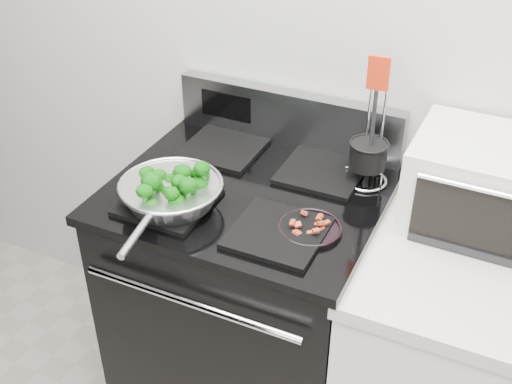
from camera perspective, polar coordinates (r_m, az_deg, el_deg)
The scene contains 8 objects.
back_wall at distance 1.91m, azimuth 12.14°, elevation 13.45°, with size 4.00×0.02×2.70m, color beige.
gas_range at distance 2.18m, azimuth -0.60°, elevation -9.78°, with size 0.79×0.69×1.13m.
counter at distance 2.09m, azimuth 17.25°, elevation -15.44°, with size 0.62×0.68×0.92m.
skillet at distance 1.80m, azimuth -7.59°, elevation -0.01°, with size 0.30×0.46×0.06m.
broccoli_pile at distance 1.79m, azimuth -7.60°, elevation 0.50°, with size 0.23×0.23×0.08m, color black, non-canonical shape.
bacon_plate at distance 1.72m, azimuth 4.82°, elevation -2.95°, with size 0.17×0.17×0.04m.
utensil_holder at distance 1.91m, azimuth 9.87°, elevation 2.69°, with size 0.13×0.13×0.40m.
toaster_oven at distance 1.84m, azimuth 20.32°, elevation 0.48°, with size 0.44×0.34×0.25m.
Camera 1 is at (0.39, -0.01, 1.99)m, focal length 45.00 mm.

